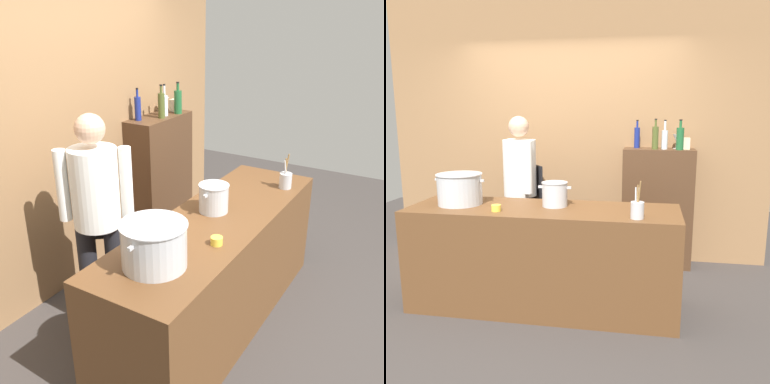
# 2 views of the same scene
# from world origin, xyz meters

# --- Properties ---
(ground_plane) EXTENTS (8.00, 8.00, 0.00)m
(ground_plane) POSITION_xyz_m (0.00, 0.00, 0.00)
(ground_plane) COLOR #383330
(brick_back_panel) EXTENTS (4.40, 0.10, 3.00)m
(brick_back_panel) POSITION_xyz_m (0.00, 1.40, 1.50)
(brick_back_panel) COLOR olive
(brick_back_panel) RESTS_ON ground_plane
(prep_counter) EXTENTS (2.32, 0.70, 0.90)m
(prep_counter) POSITION_xyz_m (0.00, 0.00, 0.45)
(prep_counter) COLOR brown
(prep_counter) RESTS_ON ground_plane
(bar_cabinet) EXTENTS (0.76, 0.32, 1.31)m
(bar_cabinet) POSITION_xyz_m (0.99, 1.19, 0.66)
(bar_cabinet) COLOR #472D1C
(bar_cabinet) RESTS_ON ground_plane
(chef) EXTENTS (0.43, 0.45, 1.66)m
(chef) POSITION_xyz_m (-0.43, 0.75, 0.96)
(chef) COLOR black
(chef) RESTS_ON ground_plane
(stockpot_large) EXTENTS (0.46, 0.40, 0.27)m
(stockpot_large) POSITION_xyz_m (-0.76, 0.02, 1.04)
(stockpot_large) COLOR #B7BABF
(stockpot_large) RESTS_ON prep_counter
(stockpot_small) EXTENTS (0.29, 0.23, 0.21)m
(stockpot_small) POSITION_xyz_m (0.09, 0.08, 1.01)
(stockpot_small) COLOR #B7BABF
(stockpot_small) RESTS_ON prep_counter
(utensil_crock) EXTENTS (0.10, 0.10, 0.29)m
(utensil_crock) POSITION_xyz_m (0.81, -0.22, 0.97)
(utensil_crock) COLOR #B7BABF
(utensil_crock) RESTS_ON prep_counter
(butter_jar) EXTENTS (0.08, 0.08, 0.05)m
(butter_jar) POSITION_xyz_m (-0.35, -0.18, 0.93)
(butter_jar) COLOR yellow
(butter_jar) RESTS_ON prep_counter
(wine_bottle_olive) EXTENTS (0.07, 0.07, 0.32)m
(wine_bottle_olive) POSITION_xyz_m (0.94, 1.12, 1.44)
(wine_bottle_olive) COLOR #475123
(wine_bottle_olive) RESTS_ON bar_cabinet
(wine_bottle_clear) EXTENTS (0.06, 0.06, 0.31)m
(wine_bottle_clear) POSITION_xyz_m (1.04, 1.15, 1.42)
(wine_bottle_clear) COLOR silver
(wine_bottle_clear) RESTS_ON bar_cabinet
(wine_bottle_cobalt) EXTENTS (0.06, 0.06, 0.30)m
(wine_bottle_cobalt) POSITION_xyz_m (0.74, 1.26, 1.43)
(wine_bottle_cobalt) COLOR navy
(wine_bottle_cobalt) RESTS_ON bar_cabinet
(wine_bottle_green) EXTENTS (0.08, 0.08, 0.31)m
(wine_bottle_green) POSITION_xyz_m (1.19, 1.09, 1.43)
(wine_bottle_green) COLOR #1E592D
(wine_bottle_green) RESTS_ON bar_cabinet
(wine_glass_short) EXTENTS (0.08, 0.08, 0.16)m
(wine_glass_short) POSITION_xyz_m (1.16, 1.23, 1.42)
(wine_glass_short) COLOR silver
(wine_glass_short) RESTS_ON bar_cabinet
(spice_tin_cream) EXTENTS (0.08, 0.08, 0.12)m
(spice_tin_cream) POSITION_xyz_m (1.26, 1.18, 1.37)
(spice_tin_cream) COLOR beige
(spice_tin_cream) RESTS_ON bar_cabinet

